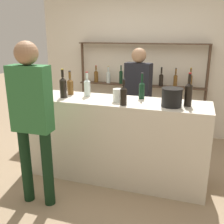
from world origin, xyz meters
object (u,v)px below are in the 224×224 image
counter_bottle_0 (188,93)px  counter_bottle_4 (87,87)px  server_behind_counter (138,93)px  counter_bottle_2 (63,87)px  counter_bottle_5 (124,95)px  ice_bucket (172,97)px  counter_bottle_3 (70,86)px  cork_jar (118,95)px  customer_left (32,112)px  counter_bottle_1 (142,89)px

counter_bottle_0 → counter_bottle_4: counter_bottle_0 is taller
counter_bottle_4 → server_behind_counter: 0.92m
counter_bottle_2 → counter_bottle_0: bearing=2.5°
counter_bottle_5 → ice_bucket: counter_bottle_5 is taller
counter_bottle_2 → ice_bucket: 1.37m
counter_bottle_3 → counter_bottle_5: bearing=-20.2°
counter_bottle_2 → cork_jar: size_ratio=2.38×
counter_bottle_0 → counter_bottle_2: counter_bottle_0 is taller
customer_left → cork_jar: bearing=-45.6°
counter_bottle_0 → cork_jar: (-0.82, -0.04, -0.07)m
counter_bottle_5 → counter_bottle_0: bearing=14.6°
server_behind_counter → counter_bottle_1: bearing=25.5°
counter_bottle_3 → ice_bucket: size_ratio=1.33×
counter_bottle_0 → counter_bottle_2: 1.55m
counter_bottle_5 → customer_left: size_ratio=0.17×
ice_bucket → cork_jar: ice_bucket is taller
counter_bottle_4 → ice_bucket: (1.11, -0.18, -0.02)m
counter_bottle_0 → counter_bottle_2: (-1.54, -0.07, -0.00)m
counter_bottle_0 → counter_bottle_5: size_ratio=1.25×
counter_bottle_4 → customer_left: customer_left is taller
counter_bottle_3 → counter_bottle_2: bearing=-91.6°
counter_bottle_1 → counter_bottle_2: counter_bottle_2 is taller
ice_bucket → cork_jar: 0.64m
counter_bottle_5 → customer_left: customer_left is taller
ice_bucket → counter_bottle_0: bearing=22.4°
cork_jar → counter_bottle_1: bearing=42.6°
counter_bottle_4 → cork_jar: counter_bottle_4 is taller
customer_left → counter_bottle_4: bearing=-17.2°
counter_bottle_5 → customer_left: 1.03m
counter_bottle_3 → counter_bottle_5: counter_bottle_3 is taller
counter_bottle_5 → cork_jar: 0.18m
counter_bottle_1 → counter_bottle_2: 1.00m
server_behind_counter → counter_bottle_2: bearing=-31.5°
counter_bottle_1 → counter_bottle_4: size_ratio=1.03×
counter_bottle_2 → customer_left: (0.01, -0.72, -0.13)m
counter_bottle_3 → customer_left: bearing=-89.8°
counter_bottle_0 → customer_left: customer_left is taller
counter_bottle_3 → server_behind_counter: bearing=42.8°
counter_bottle_5 → ice_bucket: bearing=11.9°
counter_bottle_0 → counter_bottle_2: bearing=-177.5°
counter_bottle_2 → ice_bucket: bearing=-0.3°
counter_bottle_4 → server_behind_counter: server_behind_counter is taller
counter_bottle_3 → server_behind_counter: (0.78, 0.72, -0.19)m
counter_bottle_3 → customer_left: (0.00, -0.91, -0.11)m
counter_bottle_2 → server_behind_counter: server_behind_counter is taller
counter_bottle_2 → counter_bottle_4: size_ratio=1.16×
counter_bottle_1 → server_behind_counter: size_ratio=0.20×
counter_bottle_2 → cork_jar: bearing=1.8°
counter_bottle_0 → server_behind_counter: bearing=132.2°
counter_bottle_4 → ice_bucket: counter_bottle_4 is taller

